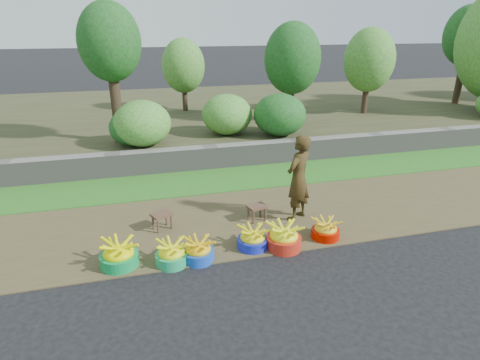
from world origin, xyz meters
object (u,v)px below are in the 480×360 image
object	(u,v)px
basin_e	(284,238)
stool_left	(162,217)
basin_a	(119,255)
basin_b	(172,254)
stool_right	(257,209)
basin_d	(253,239)
vendor_woman	(298,178)
basin_c	(198,251)
basin_f	(325,230)

from	to	relation	value
basin_e	stool_left	size ratio (longest dim) A/B	1.36
basin_a	stool_left	distance (m)	1.16
basin_b	stool_right	bearing A→B (deg)	31.45
basin_e	stool_left	bearing A→B (deg)	148.64
basin_d	stool_right	xyz separation A→B (m)	(0.33, 0.86, 0.08)
basin_d	basin_e	xyz separation A→B (m)	(0.47, -0.12, 0.02)
basin_a	basin_b	distance (m)	0.74
basin_d	stool_left	xyz separation A→B (m)	(-1.30, 0.96, 0.09)
basin_a	vendor_woman	size ratio (longest dim) A/B	0.36
basin_c	vendor_woman	distance (m)	2.19
basin_f	stool_right	distance (m)	1.25
basin_e	basin_f	size ratio (longest dim) A/B	1.21
basin_c	basin_f	xyz separation A→B (m)	(2.09, 0.11, -0.00)
stool_left	stool_right	bearing A→B (deg)	-3.52
stool_right	basin_b	bearing A→B (deg)	-148.55
basin_b	basin_c	size ratio (longest dim) A/B	1.02
basin_d	vendor_woman	size ratio (longest dim) A/B	0.32
basin_f	basin_b	bearing A→B (deg)	-177.67
basin_d	basin_e	world-z (taller)	basin_e
basin_b	vendor_woman	world-z (taller)	vendor_woman
basin_f	basin_c	bearing A→B (deg)	-177.08
basin_e	vendor_woman	distance (m)	1.21
basin_c	basin_e	bearing A→B (deg)	-0.02
basin_a	basin_d	distance (m)	1.98
basin_a	basin_c	bearing A→B (deg)	-6.96
stool_right	stool_left	bearing A→B (deg)	176.48
stool_left	vendor_woman	distance (m)	2.41
basin_d	stool_right	bearing A→B (deg)	68.70
basin_d	basin_e	distance (m)	0.48
vendor_woman	basin_a	bearing A→B (deg)	-22.36
basin_a	vendor_woman	distance (m)	3.17
basin_c	basin_b	bearing A→B (deg)	179.15
basin_e	basin_a	bearing A→B (deg)	176.80
basin_a	basin_b	world-z (taller)	basin_a
basin_d	stool_left	world-z (taller)	basin_d
vendor_woman	basin_e	bearing A→B (deg)	20.73
basin_b	basin_f	distance (m)	2.48
stool_right	vendor_woman	xyz separation A→B (m)	(0.70, -0.10, 0.54)
basin_e	stool_right	xyz separation A→B (m)	(-0.13, 0.98, 0.06)
basin_a	stool_left	bearing A→B (deg)	53.92
basin_f	stool_left	size ratio (longest dim) A/B	1.13
basin_f	basin_d	bearing A→B (deg)	179.39
basin_a	stool_right	xyz separation A→B (m)	(2.32, 0.84, 0.06)
basin_b	stool_left	world-z (taller)	basin_b
basin_b	basin_d	xyz separation A→B (m)	(1.25, 0.11, 0.00)
basin_c	stool_left	size ratio (longest dim) A/B	1.16
basin_a	basin_b	bearing A→B (deg)	-10.12
basin_a	basin_e	distance (m)	2.45
basin_a	basin_f	bearing A→B (deg)	-0.54
basin_e	basin_b	bearing A→B (deg)	179.79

